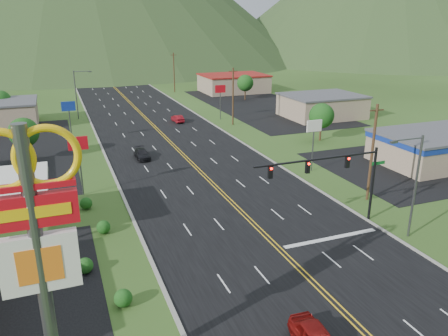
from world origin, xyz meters
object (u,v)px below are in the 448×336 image
object	(u,v)px
pylon_sign	(36,235)
car_red_far	(178,119)
car_dark_mid	(142,154)
streetlight_west	(77,91)
traffic_signal	(337,171)
streetlight_east	(413,180)

from	to	relation	value
pylon_sign	car_red_far	world-z (taller)	pylon_sign
car_dark_mid	streetlight_west	bearing A→B (deg)	101.56
traffic_signal	streetlight_east	distance (m)	6.17
pylon_sign	streetlight_east	bearing A→B (deg)	15.85
traffic_signal	car_dark_mid	xyz separation A→B (m)	(-12.12, 26.53, -4.71)
traffic_signal	streetlight_west	world-z (taller)	streetlight_west
streetlight_west	pylon_sign	bearing A→B (deg)	-94.47
streetlight_west	car_dark_mid	xyz separation A→B (m)	(6.05, -29.48, -4.56)
pylon_sign	car_dark_mid	world-z (taller)	pylon_sign
streetlight_west	car_red_far	distance (m)	19.59
pylon_sign	car_dark_mid	bearing A→B (deg)	73.56
streetlight_east	streetlight_west	distance (m)	64.21
traffic_signal	car_red_far	world-z (taller)	traffic_signal
traffic_signal	car_red_far	xyz separation A→B (m)	(-1.68, 46.44, -4.68)
streetlight_west	car_red_far	world-z (taller)	streetlight_west
car_dark_mid	car_red_far	world-z (taller)	car_red_far
traffic_signal	streetlight_east	xyz separation A→B (m)	(4.70, -4.00, -0.15)
car_dark_mid	streetlight_east	bearing A→B (deg)	-61.18
streetlight_east	car_red_far	world-z (taller)	streetlight_east
pylon_sign	streetlight_east	size ratio (longest dim) A/B	1.56
streetlight_west	car_red_far	xyz separation A→B (m)	(16.48, -9.57, -4.53)
pylon_sign	car_red_far	xyz separation A→B (m)	(21.80, 58.43, -8.65)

